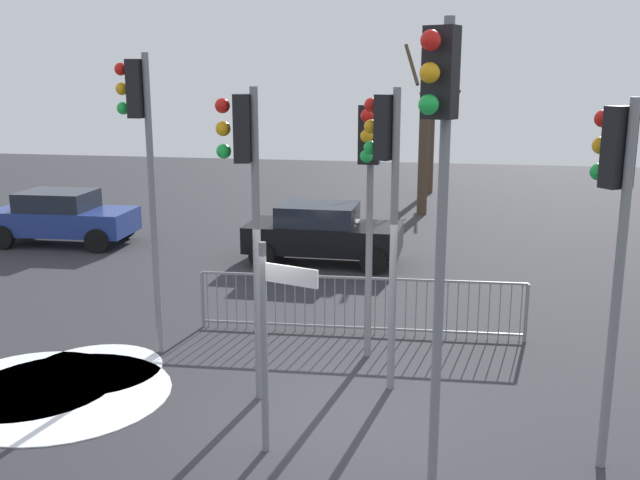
{
  "coord_description": "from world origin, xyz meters",
  "views": [
    {
      "loc": [
        1.58,
        -8.83,
        4.55
      ],
      "look_at": [
        -0.69,
        3.12,
        1.77
      ],
      "focal_mm": 40.4,
      "sensor_mm": 36.0,
      "label": 1
    }
  ],
  "objects_px": {
    "direction_sign_post": "(269,337)",
    "traffic_light_foreground_left": "(245,176)",
    "traffic_light_rear_left": "(369,172)",
    "traffic_light_rear_right": "(141,138)",
    "bare_tree_left": "(424,127)",
    "car_blue_far": "(62,216)",
    "traffic_light_mid_right": "(615,202)",
    "traffic_light_foreground_right": "(386,172)",
    "traffic_light_mid_left": "(439,157)",
    "bare_tree_centre": "(432,138)",
    "car_black_trailing": "(322,232)"
  },
  "relations": [
    {
      "from": "traffic_light_mid_right",
      "to": "traffic_light_rear_left",
      "type": "distance_m",
      "value": 4.08
    },
    {
      "from": "traffic_light_foreground_left",
      "to": "traffic_light_mid_left",
      "type": "height_order",
      "value": "traffic_light_mid_left"
    },
    {
      "from": "direction_sign_post",
      "to": "traffic_light_foreground_left",
      "type": "bearing_deg",
      "value": 134.15
    },
    {
      "from": "traffic_light_foreground_left",
      "to": "traffic_light_rear_left",
      "type": "xyz_separation_m",
      "value": [
        1.47,
        1.77,
        -0.14
      ]
    },
    {
      "from": "direction_sign_post",
      "to": "bare_tree_left",
      "type": "relative_size",
      "value": 0.47
    },
    {
      "from": "traffic_light_foreground_left",
      "to": "car_blue_far",
      "type": "relative_size",
      "value": 1.14
    },
    {
      "from": "car_blue_far",
      "to": "bare_tree_centre",
      "type": "relative_size",
      "value": 0.86
    },
    {
      "from": "traffic_light_rear_left",
      "to": "traffic_light_rear_right",
      "type": "distance_m",
      "value": 3.64
    },
    {
      "from": "traffic_light_mid_right",
      "to": "traffic_light_rear_left",
      "type": "relative_size",
      "value": 1.03
    },
    {
      "from": "traffic_light_foreground_right",
      "to": "traffic_light_mid_left",
      "type": "bearing_deg",
      "value": -137.87
    },
    {
      "from": "traffic_light_foreground_left",
      "to": "bare_tree_left",
      "type": "xyz_separation_m",
      "value": [
        1.73,
        14.72,
        -0.34
      ]
    },
    {
      "from": "traffic_light_rear_right",
      "to": "car_black_trailing",
      "type": "relative_size",
      "value": 1.29
    },
    {
      "from": "traffic_light_rear_right",
      "to": "car_blue_far",
      "type": "relative_size",
      "value": 1.27
    },
    {
      "from": "traffic_light_rear_left",
      "to": "bare_tree_left",
      "type": "distance_m",
      "value": 12.95
    },
    {
      "from": "traffic_light_mid_left",
      "to": "traffic_light_rear_left",
      "type": "distance_m",
      "value": 3.9
    },
    {
      "from": "traffic_light_mid_left",
      "to": "direction_sign_post",
      "type": "height_order",
      "value": "traffic_light_mid_left"
    },
    {
      "from": "car_blue_far",
      "to": "bare_tree_left",
      "type": "height_order",
      "value": "bare_tree_left"
    },
    {
      "from": "car_blue_far",
      "to": "traffic_light_rear_left",
      "type": "bearing_deg",
      "value": -38.17
    },
    {
      "from": "car_blue_far",
      "to": "bare_tree_centre",
      "type": "bearing_deg",
      "value": 46.06
    },
    {
      "from": "traffic_light_foreground_left",
      "to": "bare_tree_left",
      "type": "relative_size",
      "value": 0.78
    },
    {
      "from": "traffic_light_mid_right",
      "to": "traffic_light_foreground_right",
      "type": "xyz_separation_m",
      "value": [
        -2.72,
        1.67,
        0.05
      ]
    },
    {
      "from": "traffic_light_mid_left",
      "to": "direction_sign_post",
      "type": "xyz_separation_m",
      "value": [
        -1.94,
        0.46,
        -2.24
      ]
    },
    {
      "from": "traffic_light_foreground_right",
      "to": "traffic_light_rear_right",
      "type": "distance_m",
      "value": 4.03
    },
    {
      "from": "traffic_light_mid_right",
      "to": "car_black_trailing",
      "type": "distance_m",
      "value": 10.31
    },
    {
      "from": "traffic_light_foreground_left",
      "to": "traffic_light_mid_left",
      "type": "xyz_separation_m",
      "value": [
        2.62,
        -1.9,
        0.51
      ]
    },
    {
      "from": "traffic_light_mid_right",
      "to": "direction_sign_post",
      "type": "height_order",
      "value": "traffic_light_mid_right"
    },
    {
      "from": "traffic_light_rear_right",
      "to": "traffic_light_mid_right",
      "type": "bearing_deg",
      "value": -107.95
    },
    {
      "from": "traffic_light_mid_right",
      "to": "car_blue_far",
      "type": "relative_size",
      "value": 1.12
    },
    {
      "from": "bare_tree_left",
      "to": "traffic_light_rear_left",
      "type": "bearing_deg",
      "value": -91.12
    },
    {
      "from": "traffic_light_mid_left",
      "to": "bare_tree_centre",
      "type": "distance_m",
      "value": 21.3
    },
    {
      "from": "traffic_light_foreground_right",
      "to": "bare_tree_centre",
      "type": "distance_m",
      "value": 18.58
    },
    {
      "from": "traffic_light_rear_left",
      "to": "bare_tree_left",
      "type": "xyz_separation_m",
      "value": [
        0.25,
        12.95,
        -0.2
      ]
    },
    {
      "from": "car_blue_far",
      "to": "bare_tree_centre",
      "type": "distance_m",
      "value": 14.58
    },
    {
      "from": "bare_tree_centre",
      "to": "car_blue_far",
      "type": "bearing_deg",
      "value": -131.7
    },
    {
      "from": "traffic_light_rear_right",
      "to": "traffic_light_mid_left",
      "type": "bearing_deg",
      "value": -123.79
    },
    {
      "from": "traffic_light_mid_left",
      "to": "car_black_trailing",
      "type": "distance_m",
      "value": 10.6
    },
    {
      "from": "bare_tree_left",
      "to": "bare_tree_centre",
      "type": "relative_size",
      "value": 1.25
    },
    {
      "from": "direction_sign_post",
      "to": "traffic_light_rear_right",
      "type": "bearing_deg",
      "value": 153.0
    },
    {
      "from": "traffic_light_foreground_left",
      "to": "bare_tree_centre",
      "type": "distance_m",
      "value": 19.45
    },
    {
      "from": "direction_sign_post",
      "to": "traffic_light_foreground_right",
      "type": "bearing_deg",
      "value": 81.01
    },
    {
      "from": "direction_sign_post",
      "to": "bare_tree_left",
      "type": "xyz_separation_m",
      "value": [
        1.04,
        16.15,
        1.39
      ]
    },
    {
      "from": "traffic_light_foreground_left",
      "to": "traffic_light_foreground_right",
      "type": "xyz_separation_m",
      "value": [
        1.84,
        0.78,
        -0.01
      ]
    },
    {
      "from": "traffic_light_mid_left",
      "to": "traffic_light_rear_right",
      "type": "relative_size",
      "value": 1.05
    },
    {
      "from": "traffic_light_mid_right",
      "to": "traffic_light_rear_right",
      "type": "distance_m",
      "value": 7.09
    },
    {
      "from": "traffic_light_rear_right",
      "to": "car_blue_far",
      "type": "bearing_deg",
      "value": 40.09
    },
    {
      "from": "traffic_light_rear_left",
      "to": "direction_sign_post",
      "type": "xyz_separation_m",
      "value": [
        -0.79,
        -3.2,
        -1.59
      ]
    },
    {
      "from": "traffic_light_mid_right",
      "to": "traffic_light_rear_left",
      "type": "xyz_separation_m",
      "value": [
        -3.09,
        2.67,
        -0.08
      ]
    },
    {
      "from": "traffic_light_mid_left",
      "to": "direction_sign_post",
      "type": "relative_size",
      "value": 1.93
    },
    {
      "from": "traffic_light_foreground_right",
      "to": "car_black_trailing",
      "type": "relative_size",
      "value": 1.15
    },
    {
      "from": "traffic_light_mid_left",
      "to": "direction_sign_post",
      "type": "distance_m",
      "value": 3.0
    }
  ]
}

